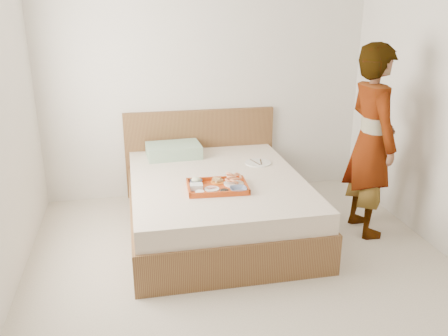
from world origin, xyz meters
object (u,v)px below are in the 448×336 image
tray (217,186)px  person (371,142)px  bed (217,203)px  dinner_plate (258,163)px

tray → person: bearing=3.6°
tray → bed: bearing=83.9°
tray → dinner_plate: (0.53, 0.59, -0.02)m
tray → person: (1.41, 0.01, 0.32)m
bed → dinner_plate: size_ratio=7.68×
tray → dinner_plate: tray is taller
bed → person: bearing=-11.7°
bed → tray: (-0.05, -0.29, 0.29)m
tray → dinner_plate: size_ratio=1.97×
person → bed: bearing=77.5°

